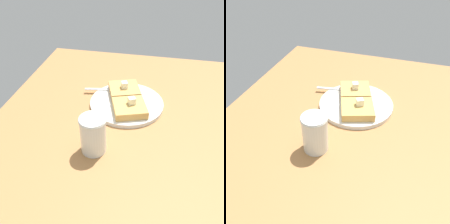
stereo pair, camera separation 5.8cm
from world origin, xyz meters
TOP-DOWN VIEW (x-y plane):
  - table_surface at (0.00, 0.00)cm, footprint 91.89×91.89cm
  - plate at (9.28, 8.90)cm, footprint 22.25×22.25cm
  - toast_slice_left at (4.77, 7.39)cm, footprint 11.42×11.53cm
  - toast_slice_middle at (13.78, 10.41)cm, footprint 11.42×11.53cm
  - butter_pat_primary at (5.43, 6.97)cm, footprint 2.51×2.59cm
  - butter_pat_secondary at (13.54, 10.39)cm, footprint 2.48×2.36cm
  - fork at (14.98, 14.43)cm, footprint 4.14×16.01cm
  - syrup_jar at (-10.84, 13.92)cm, footprint 6.42×6.42cm

SIDE VIEW (x-z plane):
  - table_surface at x=0.00cm, z-range 0.00..2.59cm
  - plate at x=9.28cm, z-range 2.67..3.92cm
  - fork at x=14.98cm, z-range 3.83..4.19cm
  - toast_slice_left at x=4.77cm, z-range 3.83..6.14cm
  - toast_slice_middle at x=13.78cm, z-range 3.83..6.14cm
  - syrup_jar at x=-10.84cm, z-range 2.12..11.95cm
  - butter_pat_primary at x=5.43cm, z-range 6.14..8.12cm
  - butter_pat_secondary at x=13.54cm, z-range 6.14..8.12cm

